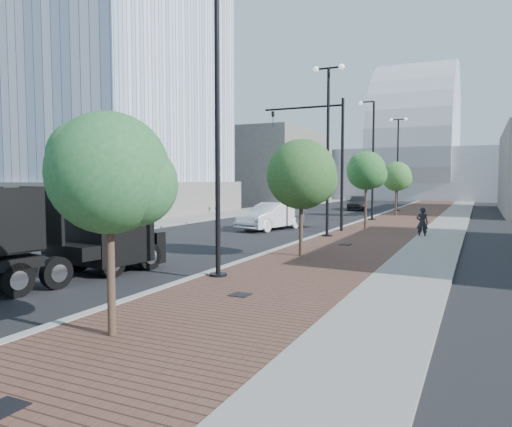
% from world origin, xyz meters
% --- Properties ---
extents(sidewalk, '(7.00, 140.00, 0.12)m').
position_xyz_m(sidewalk, '(3.50, 40.00, 0.06)').
color(sidewalk, '#4C2D23').
rests_on(sidewalk, ground).
extents(concrete_strip, '(2.40, 140.00, 0.13)m').
position_xyz_m(concrete_strip, '(6.20, 40.00, 0.07)').
color(concrete_strip, slate).
rests_on(concrete_strip, ground).
extents(curb, '(0.30, 140.00, 0.14)m').
position_xyz_m(curb, '(0.00, 40.00, 0.07)').
color(curb, gray).
rests_on(curb, ground).
extents(west_sidewalk, '(4.00, 140.00, 0.12)m').
position_xyz_m(west_sidewalk, '(-13.00, 40.00, 0.06)').
color(west_sidewalk, slate).
rests_on(west_sidewalk, ground).
extents(dump_truck, '(4.20, 13.47, 2.98)m').
position_xyz_m(dump_truck, '(-4.01, 6.27, 1.25)').
color(dump_truck, black).
rests_on(dump_truck, ground).
extents(white_sedan, '(2.98, 5.50, 1.72)m').
position_xyz_m(white_sedan, '(-4.00, 24.98, 0.86)').
color(white_sedan, silver).
rests_on(white_sedan, ground).
extents(dark_car_mid, '(3.81, 5.57, 1.42)m').
position_xyz_m(dark_car_mid, '(-7.58, 37.43, 0.71)').
color(dark_car_mid, black).
rests_on(dark_car_mid, ground).
extents(dark_car_far, '(2.98, 5.34, 1.46)m').
position_xyz_m(dark_car_far, '(-3.66, 47.40, 0.73)').
color(dark_car_far, black).
rests_on(dark_car_far, ground).
extents(pedestrian, '(0.64, 0.45, 1.69)m').
position_xyz_m(pedestrian, '(5.29, 24.22, 0.84)').
color(pedestrian, black).
rests_on(pedestrian, ground).
extents(streetlight_1, '(1.44, 0.56, 9.21)m').
position_xyz_m(streetlight_1, '(0.49, 10.00, 4.34)').
color(streetlight_1, black).
rests_on(streetlight_1, ground).
extents(streetlight_2, '(1.72, 0.56, 9.28)m').
position_xyz_m(streetlight_2, '(0.60, 22.00, 4.82)').
color(streetlight_2, black).
rests_on(streetlight_2, ground).
extents(streetlight_3, '(1.44, 0.56, 9.21)m').
position_xyz_m(streetlight_3, '(0.49, 34.00, 4.34)').
color(streetlight_3, black).
rests_on(streetlight_3, ground).
extents(streetlight_4, '(1.72, 0.56, 9.28)m').
position_xyz_m(streetlight_4, '(0.60, 46.00, 4.82)').
color(streetlight_4, black).
rests_on(streetlight_4, ground).
extents(traffic_mast, '(5.09, 0.20, 8.00)m').
position_xyz_m(traffic_mast, '(-0.30, 25.00, 4.98)').
color(traffic_mast, black).
rests_on(traffic_mast, ground).
extents(tree_0, '(2.41, 2.36, 4.49)m').
position_xyz_m(tree_0, '(1.65, 4.02, 3.30)').
color(tree_0, '#382619').
rests_on(tree_0, ground).
extents(tree_1, '(2.82, 2.82, 4.81)m').
position_xyz_m(tree_1, '(1.65, 15.02, 3.39)').
color(tree_1, '#382619').
rests_on(tree_1, ground).
extents(tree_2, '(2.47, 2.44, 4.98)m').
position_xyz_m(tree_2, '(1.65, 27.02, 3.75)').
color(tree_2, '#382619').
rests_on(tree_2, ground).
extents(tree_3, '(2.53, 2.51, 4.74)m').
position_xyz_m(tree_3, '(1.65, 39.02, 3.47)').
color(tree_3, '#382619').
rests_on(tree_3, ground).
extents(tower_podium, '(19.00, 19.00, 3.00)m').
position_xyz_m(tower_podium, '(-24.00, 32.00, 1.50)').
color(tower_podium, slate).
rests_on(tower_podium, ground).
extents(convention_center, '(50.00, 30.00, 50.00)m').
position_xyz_m(convention_center, '(-2.00, 85.00, 6.00)').
color(convention_center, '#A3A6AD').
rests_on(convention_center, ground).
extents(commercial_block_nw, '(14.00, 20.00, 10.00)m').
position_xyz_m(commercial_block_nw, '(-20.00, 60.00, 5.00)').
color(commercial_block_nw, '#5E5B55').
rests_on(commercial_block_nw, ground).
extents(utility_cover_0, '(0.50, 0.50, 0.02)m').
position_xyz_m(utility_cover_0, '(2.40, 1.00, 0.13)').
color(utility_cover_0, black).
rests_on(utility_cover_0, sidewalk).
extents(utility_cover_1, '(0.50, 0.50, 0.02)m').
position_xyz_m(utility_cover_1, '(2.40, 8.00, 0.13)').
color(utility_cover_1, black).
rests_on(utility_cover_1, sidewalk).
extents(utility_cover_2, '(0.50, 0.50, 0.02)m').
position_xyz_m(utility_cover_2, '(2.40, 19.00, 0.13)').
color(utility_cover_2, black).
rests_on(utility_cover_2, sidewalk).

